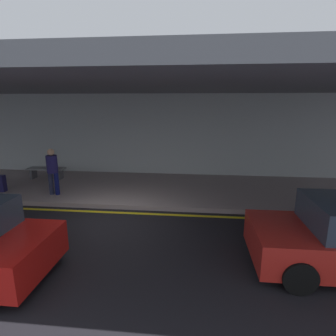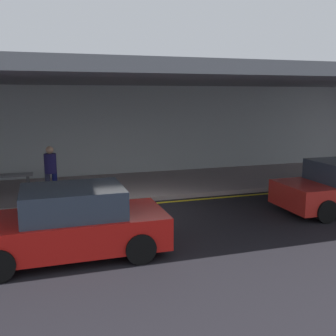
{
  "view_description": "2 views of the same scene",
  "coord_description": "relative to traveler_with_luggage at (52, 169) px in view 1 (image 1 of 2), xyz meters",
  "views": [
    {
      "loc": [
        2.58,
        -7.13,
        3.4
      ],
      "look_at": [
        1.63,
        2.03,
        1.19
      ],
      "focal_mm": 29.14,
      "sensor_mm": 36.0,
      "label": 1
    },
    {
      "loc": [
        -2.7,
        -11.11,
        3.4
      ],
      "look_at": [
        1.6,
        2.37,
        0.81
      ],
      "focal_mm": 42.47,
      "sensor_mm": 36.0,
      "label": 2
    }
  ],
  "objects": [
    {
      "name": "ground_plane",
      "position": [
        2.49,
        -1.81,
        -1.11
      ],
      "size": [
        60.0,
        60.0,
        0.0
      ],
      "primitive_type": "plane",
      "color": "black"
    },
    {
      "name": "sidewalk",
      "position": [
        2.49,
        1.29,
        -1.04
      ],
      "size": [
        26.0,
        4.2,
        0.15
      ],
      "primitive_type": "cube",
      "color": "gray",
      "rests_on": "ground"
    },
    {
      "name": "lane_stripe_yellow",
      "position": [
        2.49,
        -1.08,
        -1.11
      ],
      "size": [
        26.0,
        0.14,
        0.01
      ],
      "primitive_type": "cube",
      "color": "yellow",
      "rests_on": "ground"
    },
    {
      "name": "ceiling_overhang",
      "position": [
        2.49,
        0.79,
        2.84
      ],
      "size": [
        28.0,
        13.2,
        0.3
      ],
      "primitive_type": "cube",
      "color": "slate",
      "rests_on": "support_column_far_left"
    },
    {
      "name": "terminal_back_wall",
      "position": [
        2.49,
        3.54,
        0.79
      ],
      "size": [
        26.0,
        0.3,
        3.8
      ],
      "primitive_type": "cube",
      "color": "#AEB6B6",
      "rests_on": "ground"
    },
    {
      "name": "traveler_with_luggage",
      "position": [
        0.0,
        0.0,
        0.0
      ],
      "size": [
        0.38,
        0.38,
        1.68
      ],
      "rotation": [
        0.0,
        0.0,
        1.37
      ],
      "color": "#22253E",
      "rests_on": "sidewalk"
    },
    {
      "name": "suitcase_upright_primary",
      "position": [
        -2.18,
        0.12,
        -0.65
      ],
      "size": [
        0.36,
        0.22,
        0.9
      ],
      "rotation": [
        0.0,
        0.0,
        -0.42
      ],
      "color": "#181642",
      "rests_on": "sidewalk"
    },
    {
      "name": "bench_metal",
      "position": [
        -1.39,
        1.96,
        -0.61
      ],
      "size": [
        1.6,
        0.5,
        0.48
      ],
      "color": "slate",
      "rests_on": "sidewalk"
    }
  ]
}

